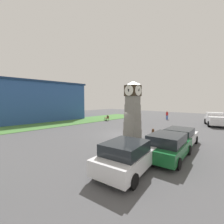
# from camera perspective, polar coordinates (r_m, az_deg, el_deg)

# --- Properties ---
(ground_plane) EXTENTS (69.92, 69.92, 0.00)m
(ground_plane) POSITION_cam_1_polar(r_m,az_deg,el_deg) (15.93, 3.96, -8.70)
(ground_plane) COLOR #4C4C4F
(clock_tower) EXTENTS (1.58, 1.61, 5.42)m
(clock_tower) POSITION_cam_1_polar(r_m,az_deg,el_deg) (14.54, 7.86, 0.62)
(clock_tower) COLOR gray
(clock_tower) RESTS_ON ground_plane
(bollard_near_tower) EXTENTS (0.25, 0.25, 0.87)m
(bollard_near_tower) POSITION_cam_1_polar(r_m,az_deg,el_deg) (15.31, 15.34, -7.70)
(bollard_near_tower) COLOR brown
(bollard_near_tower) RESTS_ON ground_plane
(bollard_mid_row) EXTENTS (0.31, 0.31, 1.03)m
(bollard_mid_row) POSITION_cam_1_polar(r_m,az_deg,el_deg) (13.92, 18.34, -8.65)
(bollard_mid_row) COLOR brown
(bollard_mid_row) RESTS_ON ground_plane
(bollard_far_row) EXTENTS (0.25, 0.25, 0.94)m
(bollard_far_row) POSITION_cam_1_polar(r_m,az_deg,el_deg) (12.60, 21.09, -10.30)
(bollard_far_row) COLOR #333338
(bollard_far_row) RESTS_ON ground_plane
(car_navy_sedan) EXTENTS (4.25, 2.54, 1.58)m
(car_navy_sedan) POSITION_cam_1_polar(r_m,az_deg,el_deg) (7.92, 5.86, -16.37)
(car_navy_sedan) COLOR silver
(car_navy_sedan) RESTS_ON ground_plane
(car_near_tower) EXTENTS (4.54, 2.40, 1.57)m
(car_near_tower) POSITION_cam_1_polar(r_m,az_deg,el_deg) (10.19, 20.57, -11.91)
(car_near_tower) COLOR #19602D
(car_near_tower) RESTS_ON ground_plane
(car_by_building) EXTENTS (4.31, 2.37, 1.41)m
(car_by_building) POSITION_cam_1_polar(r_m,az_deg,el_deg) (13.30, 24.51, -8.49)
(car_by_building) COLOR silver
(car_by_building) RESTS_ON ground_plane
(pickup_truck) EXTENTS (5.39, 3.69, 1.85)m
(pickup_truck) POSITION_cam_1_polar(r_m,az_deg,el_deg) (26.01, 34.76, -2.30)
(pickup_truck) COLOR silver
(pickup_truck) RESTS_ON ground_plane
(bench) EXTENTS (1.30, 1.64, 0.90)m
(bench) POSITION_cam_1_polar(r_m,az_deg,el_deg) (27.11, -1.92, -2.13)
(bench) COLOR brown
(bench) RESTS_ON ground_plane
(pedestrian_near_bench) EXTENTS (0.35, 0.45, 1.63)m
(pedestrian_near_bench) POSITION_cam_1_polar(r_m,az_deg,el_deg) (30.20, 20.23, -0.96)
(pedestrian_near_bench) COLOR #264CA5
(pedestrian_near_bench) RESTS_ON ground_plane
(warehouse_blue_far) EXTENTS (15.78, 11.88, 6.85)m
(warehouse_blue_far) POSITION_cam_1_polar(r_m,az_deg,el_deg) (31.95, -27.60, 3.59)
(warehouse_blue_far) COLOR #2D5193
(warehouse_blue_far) RESTS_ON ground_plane
(grass_verge_far) EXTENTS (41.95, 7.20, 0.04)m
(grass_verge_far) POSITION_cam_1_polar(r_m,az_deg,el_deg) (24.61, -25.07, -4.40)
(grass_verge_far) COLOR #477A38
(grass_verge_far) RESTS_ON ground_plane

